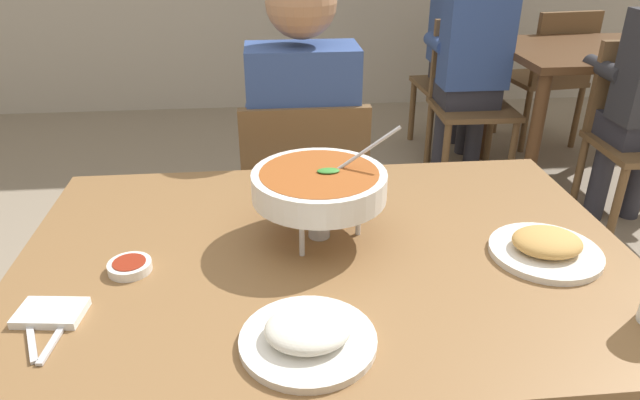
{
  "coord_description": "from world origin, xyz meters",
  "views": [
    {
      "loc": [
        -0.12,
        -1.08,
        1.45
      ],
      "look_at": [
        0.0,
        0.15,
        0.83
      ],
      "focal_mm": 32.21,
      "sensor_mm": 36.0,
      "label": 1
    }
  ],
  "objects_px": {
    "chair_bg_middle": "(467,73)",
    "appetizer_plate": "(546,247)",
    "patron_bg_right": "(473,53)",
    "dining_table_main": "(326,290)",
    "chair_bg_right": "(470,92)",
    "chair_bg_corner": "(551,71)",
    "chair_bg_left": "(638,126)",
    "diner_main": "(302,138)",
    "sauce_dish": "(130,266)",
    "curry_bowl": "(319,186)",
    "dining_table_far": "(592,73)",
    "chair_diner_main": "(304,204)",
    "patron_bg_middle": "(457,36)",
    "rice_plate": "(308,335)"
  },
  "relations": [
    {
      "from": "curry_bowl",
      "to": "chair_bg_middle",
      "type": "distance_m",
      "value": 2.73
    },
    {
      "from": "curry_bowl",
      "to": "dining_table_far",
      "type": "bearing_deg",
      "value": 47.66
    },
    {
      "from": "chair_diner_main",
      "to": "patron_bg_middle",
      "type": "relative_size",
      "value": 0.69
    },
    {
      "from": "chair_bg_middle",
      "to": "appetizer_plate",
      "type": "bearing_deg",
      "value": -105.46
    },
    {
      "from": "chair_bg_left",
      "to": "patron_bg_middle",
      "type": "height_order",
      "value": "patron_bg_middle"
    },
    {
      "from": "chair_diner_main",
      "to": "chair_bg_left",
      "type": "bearing_deg",
      "value": 21.67
    },
    {
      "from": "dining_table_far",
      "to": "curry_bowl",
      "type": "bearing_deg",
      "value": -132.34
    },
    {
      "from": "chair_diner_main",
      "to": "chair_bg_right",
      "type": "height_order",
      "value": "same"
    },
    {
      "from": "diner_main",
      "to": "chair_diner_main",
      "type": "bearing_deg",
      "value": -90.0
    },
    {
      "from": "dining_table_far",
      "to": "rice_plate",
      "type": "bearing_deg",
      "value": -128.2
    },
    {
      "from": "patron_bg_middle",
      "to": "appetizer_plate",
      "type": "bearing_deg",
      "value": -103.6
    },
    {
      "from": "chair_bg_left",
      "to": "rice_plate",
      "type": "bearing_deg",
      "value": -135.48
    },
    {
      "from": "sauce_dish",
      "to": "patron_bg_right",
      "type": "distance_m",
      "value": 2.51
    },
    {
      "from": "sauce_dish",
      "to": "patron_bg_right",
      "type": "bearing_deg",
      "value": 54.89
    },
    {
      "from": "sauce_dish",
      "to": "chair_bg_left",
      "type": "relative_size",
      "value": 0.1
    },
    {
      "from": "appetizer_plate",
      "to": "patron_bg_middle",
      "type": "relative_size",
      "value": 0.18
    },
    {
      "from": "chair_bg_middle",
      "to": "chair_bg_corner",
      "type": "xyz_separation_m",
      "value": [
        0.57,
        0.0,
        0.0
      ]
    },
    {
      "from": "curry_bowl",
      "to": "chair_bg_left",
      "type": "relative_size",
      "value": 0.37
    },
    {
      "from": "dining_table_main",
      "to": "appetizer_plate",
      "type": "bearing_deg",
      "value": -7.72
    },
    {
      "from": "dining_table_far",
      "to": "appetizer_plate",
      "type": "bearing_deg",
      "value": -121.48
    },
    {
      "from": "chair_diner_main",
      "to": "diner_main",
      "type": "relative_size",
      "value": 0.69
    },
    {
      "from": "dining_table_main",
      "to": "chair_bg_right",
      "type": "distance_m",
      "value": 2.34
    },
    {
      "from": "chair_bg_corner",
      "to": "dining_table_main",
      "type": "bearing_deg",
      "value": -125.08
    },
    {
      "from": "curry_bowl",
      "to": "chair_bg_right",
      "type": "distance_m",
      "value": 2.31
    },
    {
      "from": "patron_bg_right",
      "to": "dining_table_main",
      "type": "bearing_deg",
      "value": -117.02
    },
    {
      "from": "chair_bg_left",
      "to": "chair_bg_right",
      "type": "relative_size",
      "value": 1.0
    },
    {
      "from": "sauce_dish",
      "to": "patron_bg_middle",
      "type": "bearing_deg",
      "value": 59.21
    },
    {
      "from": "chair_bg_left",
      "to": "chair_bg_corner",
      "type": "bearing_deg",
      "value": 86.51
    },
    {
      "from": "curry_bowl",
      "to": "patron_bg_right",
      "type": "xyz_separation_m",
      "value": [
        1.04,
        1.95,
        -0.16
      ]
    },
    {
      "from": "rice_plate",
      "to": "chair_bg_right",
      "type": "bearing_deg",
      "value": 64.7
    },
    {
      "from": "chair_bg_middle",
      "to": "diner_main",
      "type": "bearing_deg",
      "value": -124.62
    },
    {
      "from": "sauce_dish",
      "to": "chair_bg_middle",
      "type": "height_order",
      "value": "chair_bg_middle"
    },
    {
      "from": "curry_bowl",
      "to": "chair_bg_corner",
      "type": "bearing_deg",
      "value": 54.05
    },
    {
      "from": "rice_plate",
      "to": "patron_bg_middle",
      "type": "height_order",
      "value": "patron_bg_middle"
    },
    {
      "from": "appetizer_plate",
      "to": "patron_bg_right",
      "type": "height_order",
      "value": "patron_bg_right"
    },
    {
      "from": "chair_bg_corner",
      "to": "appetizer_plate",
      "type": "bearing_deg",
      "value": -116.54
    },
    {
      "from": "appetizer_plate",
      "to": "dining_table_far",
      "type": "relative_size",
      "value": 0.24
    },
    {
      "from": "rice_plate",
      "to": "patron_bg_right",
      "type": "height_order",
      "value": "patron_bg_right"
    },
    {
      "from": "dining_table_main",
      "to": "chair_bg_left",
      "type": "relative_size",
      "value": 1.5
    },
    {
      "from": "chair_bg_corner",
      "to": "patron_bg_right",
      "type": "relative_size",
      "value": 0.69
    },
    {
      "from": "diner_main",
      "to": "sauce_dish",
      "type": "xyz_separation_m",
      "value": [
        -0.42,
        -0.82,
        0.04
      ]
    },
    {
      "from": "chair_bg_corner",
      "to": "diner_main",
      "type": "bearing_deg",
      "value": -135.67
    },
    {
      "from": "appetizer_plate",
      "to": "patron_bg_middle",
      "type": "xyz_separation_m",
      "value": [
        0.62,
        2.56,
        -0.05
      ]
    },
    {
      "from": "sauce_dish",
      "to": "chair_bg_left",
      "type": "bearing_deg",
      "value": 34.75
    },
    {
      "from": "chair_diner_main",
      "to": "diner_main",
      "type": "bearing_deg",
      "value": 90.0
    },
    {
      "from": "chair_bg_right",
      "to": "chair_bg_corner",
      "type": "relative_size",
      "value": 1.0
    },
    {
      "from": "curry_bowl",
      "to": "appetizer_plate",
      "type": "xyz_separation_m",
      "value": [
        0.48,
        -0.13,
        -0.11
      ]
    },
    {
      "from": "dining_table_main",
      "to": "dining_table_far",
      "type": "bearing_deg",
      "value": 48.79
    },
    {
      "from": "diner_main",
      "to": "appetizer_plate",
      "type": "xyz_separation_m",
      "value": [
        0.47,
        -0.84,
        0.05
      ]
    },
    {
      "from": "dining_table_main",
      "to": "dining_table_far",
      "type": "relative_size",
      "value": 1.35
    }
  ]
}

